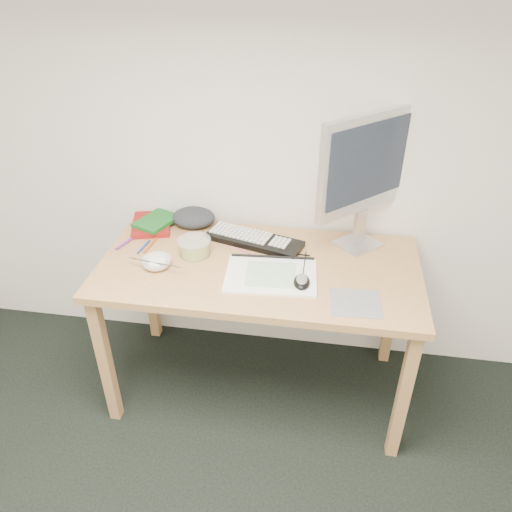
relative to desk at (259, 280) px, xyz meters
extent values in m
plane|color=white|center=(-0.05, 0.37, 0.63)|extent=(3.60, 0.00, 3.60)
cube|color=tan|center=(-0.65, -0.30, -0.31)|extent=(0.05, 0.05, 0.71)
cube|color=tan|center=(0.65, -0.30, -0.31)|extent=(0.05, 0.05, 0.71)
cube|color=tan|center=(-0.65, 0.30, -0.31)|extent=(0.05, 0.05, 0.71)
cube|color=tan|center=(0.65, 0.30, -0.31)|extent=(0.05, 0.05, 0.71)
cube|color=tan|center=(0.00, 0.00, 0.06)|extent=(1.40, 0.70, 0.03)
cube|color=slate|center=(0.41, -0.21, 0.08)|extent=(0.21, 0.19, 0.00)
cube|color=silver|center=(0.06, -0.08, 0.09)|extent=(0.40, 0.30, 0.01)
cube|color=black|center=(-0.05, 0.18, 0.10)|extent=(0.48, 0.26, 0.03)
cube|color=silver|center=(0.43, 0.24, 0.09)|extent=(0.25, 0.25, 0.01)
cube|color=silver|center=(0.43, 0.24, 0.17)|extent=(0.06, 0.06, 0.17)
cube|color=silver|center=(0.43, 0.24, 0.49)|extent=(0.41, 0.40, 0.43)
cube|color=black|center=(0.43, 0.24, 0.50)|extent=(0.35, 0.34, 0.34)
ellipsoid|color=black|center=(0.20, -0.12, 0.11)|extent=(0.07, 0.11, 0.04)
imported|color=silver|center=(-0.44, -0.09, 0.10)|extent=(0.16, 0.16, 0.04)
cylinder|color=#AEAEB0|center=(-0.43, -0.12, 0.12)|extent=(0.24, 0.06, 0.02)
cylinder|color=#D8D54C|center=(-0.30, 0.04, 0.12)|extent=(0.15, 0.15, 0.07)
cube|color=maroon|center=(-0.58, 0.25, 0.09)|extent=(0.24, 0.28, 0.02)
cube|color=#165B1F|center=(-0.55, 0.25, 0.12)|extent=(0.21, 0.24, 0.02)
ellipsoid|color=#222328|center=(-0.38, 0.31, 0.12)|extent=(0.21, 0.18, 0.07)
cylinder|color=#CA657D|center=(-0.07, 0.09, 0.09)|extent=(0.17, 0.08, 0.01)
cylinder|color=tan|center=(-0.04, 0.05, 0.09)|extent=(0.17, 0.09, 0.01)
cylinder|color=black|center=(0.13, 0.11, 0.09)|extent=(0.17, 0.02, 0.01)
cylinder|color=#1B3C94|center=(-0.55, 0.06, 0.09)|extent=(0.03, 0.12, 0.01)
cylinder|color=#C94B17|center=(-0.52, 0.07, 0.09)|extent=(0.03, 0.13, 0.01)
cylinder|color=#70268D|center=(-0.64, 0.08, 0.09)|extent=(0.06, 0.14, 0.01)
camera|label=1|loc=(0.27, -1.79, 1.30)|focal=35.00mm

